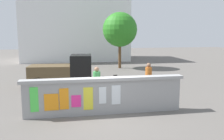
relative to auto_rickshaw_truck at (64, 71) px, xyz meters
The scene contains 10 objects.
ground 3.25m from the auto_rickshaw_truck, 59.43° to the left, with size 60.00×60.00×0.00m, color #605B56.
poster_wall 5.54m from the auto_rickshaw_truck, 73.45° to the right, with size 6.33×0.42×1.44m.
auto_rickshaw_truck is the anchor object (origin of this frame).
motorcycle 5.29m from the auto_rickshaw_truck, 50.11° to the right, with size 1.90×0.56×0.87m.
bicycle_near 3.31m from the auto_rickshaw_truck, 40.20° to the right, with size 1.70×0.44×0.95m.
bicycle_far 4.35m from the auto_rickshaw_truck, 96.08° to the right, with size 1.66×0.59×0.95m.
person_walking 3.88m from the auto_rickshaw_truck, 67.39° to the right, with size 0.45×0.45×1.62m.
person_bystander 5.04m from the auto_rickshaw_truck, 31.78° to the right, with size 0.47×0.47×1.62m.
tree_roadside 8.44m from the auto_rickshaw_truck, 53.85° to the left, with size 3.00×3.00×4.89m.
building_background 14.52m from the auto_rickshaw_truck, 85.13° to the left, with size 11.82×6.67×7.21m.
Camera 1 is at (-1.39, -9.11, 3.19)m, focal length 39.07 mm.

